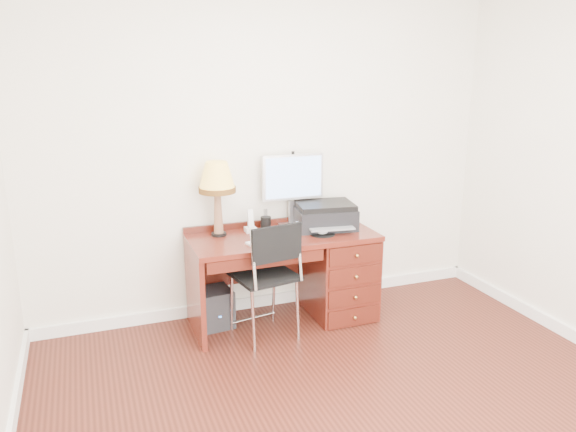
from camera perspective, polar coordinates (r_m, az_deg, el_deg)
name	(u,v)px	position (r m, az deg, el deg)	size (l,w,h in m)	color
ground	(360,414)	(3.68, 7.35, -19.36)	(4.00, 4.00, 0.00)	#35120C
room_shell	(319,358)	(4.14, 3.22, -14.23)	(4.00, 4.00, 4.00)	white
desk	(319,269)	(4.74, 3.14, -5.40)	(1.50, 0.67, 0.75)	#5C1C13
monitor	(293,181)	(4.69, 0.51, 3.57)	(0.53, 0.17, 0.61)	silver
keyboard	(271,241)	(4.35, -1.72, -2.51)	(0.40, 0.11, 0.02)	white
mouse_pad	(323,233)	(4.53, 3.54, -1.77)	(0.20, 0.20, 0.04)	black
printer	(325,215)	(4.70, 3.77, 0.06)	(0.53, 0.44, 0.21)	black
leg_lamp	(217,182)	(4.43, -7.22, 3.46)	(0.29, 0.29, 0.60)	black
phone	(250,225)	(4.59, -3.83, -0.96)	(0.09, 0.09, 0.19)	white
pen_cup	(266,223)	(4.65, -2.27, -0.73)	(0.09, 0.09, 0.11)	black
chair	(267,269)	(4.26, -2.19, -5.43)	(0.52, 0.52, 0.96)	black
equipment_box	(214,308)	(4.67, -7.49, -9.23)	(0.27, 0.27, 0.32)	black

